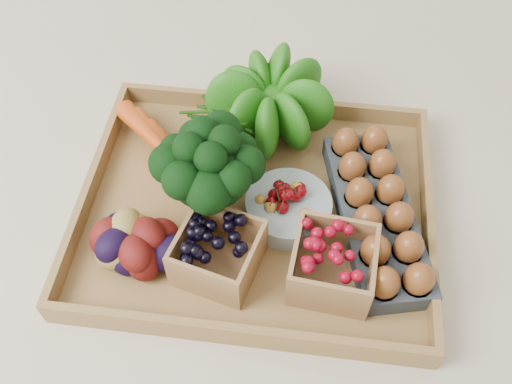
# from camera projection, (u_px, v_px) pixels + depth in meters

# --- Properties ---
(ground) EXTENTS (4.00, 4.00, 0.00)m
(ground) POSITION_uv_depth(u_px,v_px,m) (256.00, 214.00, 0.93)
(ground) COLOR beige
(ground) RESTS_ON ground
(tray) EXTENTS (0.55, 0.45, 0.01)m
(tray) POSITION_uv_depth(u_px,v_px,m) (256.00, 211.00, 0.92)
(tray) COLOR olive
(tray) RESTS_ON ground
(carrots) EXTENTS (0.24, 0.17, 0.06)m
(carrots) POSITION_uv_depth(u_px,v_px,m) (170.00, 159.00, 0.94)
(carrots) COLOR #BF4110
(carrots) RESTS_ON tray
(lettuce) EXTENTS (0.15, 0.15, 0.15)m
(lettuce) POSITION_uv_depth(u_px,v_px,m) (271.00, 97.00, 0.96)
(lettuce) COLOR #10470B
(lettuce) RESTS_ON tray
(broccoli) EXTENTS (0.17, 0.17, 0.13)m
(broccoli) POSITION_uv_depth(u_px,v_px,m) (211.00, 184.00, 0.87)
(broccoli) COLOR black
(broccoli) RESTS_ON tray
(cherry_bowl) EXTENTS (0.14, 0.14, 0.04)m
(cherry_bowl) POSITION_uv_depth(u_px,v_px,m) (288.00, 208.00, 0.90)
(cherry_bowl) COLOR #8C9EA5
(cherry_bowl) RESTS_ON tray
(egg_carton) EXTENTS (0.18, 0.33, 0.04)m
(egg_carton) POSITION_uv_depth(u_px,v_px,m) (375.00, 217.00, 0.89)
(egg_carton) COLOR #343A43
(egg_carton) RESTS_ON tray
(potatoes) EXTENTS (0.16, 0.16, 0.09)m
(potatoes) POSITION_uv_depth(u_px,v_px,m) (131.00, 239.00, 0.83)
(potatoes) COLOR #480D0B
(potatoes) RESTS_ON tray
(punnet_blackberry) EXTENTS (0.14, 0.14, 0.08)m
(punnet_blackberry) POSITION_uv_depth(u_px,v_px,m) (218.00, 253.00, 0.82)
(punnet_blackberry) COLOR black
(punnet_blackberry) RESTS_ON tray
(punnet_raspberry) EXTENTS (0.13, 0.13, 0.08)m
(punnet_raspberry) POSITION_uv_depth(u_px,v_px,m) (333.00, 264.00, 0.81)
(punnet_raspberry) COLOR maroon
(punnet_raspberry) RESTS_ON tray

